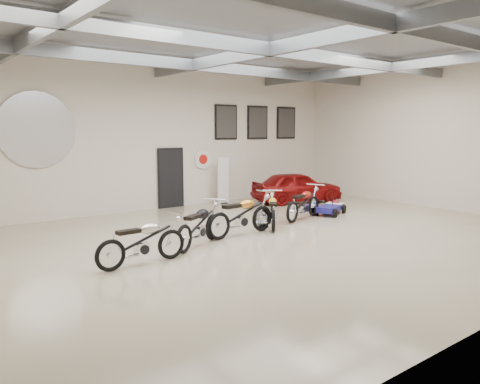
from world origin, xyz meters
TOP-DOWN VIEW (x-y plane):
  - floor at (0.00, 0.00)m, footprint 16.00×12.00m
  - ceiling at (0.00, 0.00)m, footprint 16.00×12.00m
  - back_wall at (0.00, 6.00)m, footprint 16.00×0.02m
  - right_wall at (8.00, 0.00)m, footprint 0.02×12.00m
  - ceiling_beams at (0.00, 0.00)m, footprint 15.80×11.80m
  - door at (0.50, 5.95)m, footprint 0.92×0.08m
  - logo_plaque at (-4.00, 5.95)m, footprint 2.30×0.06m
  - poster_left at (3.00, 5.96)m, footprint 1.05×0.08m
  - poster_mid at (4.60, 5.96)m, footprint 1.05×0.08m
  - poster_right at (6.20, 5.96)m, footprint 1.05×0.08m
  - oil_sign at (1.90, 5.95)m, footprint 0.72×0.10m
  - banner_stand at (2.53, 5.50)m, footprint 0.50×0.21m
  - motorcycle_silver at (-3.62, -0.15)m, footprint 2.05×0.73m
  - motorcycle_black at (-1.82, 0.47)m, footprint 2.11×1.55m
  - motorcycle_gold at (-0.30, 0.76)m, footprint 2.26×0.87m
  - motorcycle_yellow at (1.09, 1.06)m, footprint 1.70×1.86m
  - motorcycle_red at (2.64, 1.35)m, footprint 2.13×1.21m
  - go_kart at (4.10, 1.45)m, footprint 1.74×1.26m
  - vintage_car at (4.97, 4.00)m, footprint 2.40×3.79m

SIDE VIEW (x-z plane):
  - floor at x=0.00m, z-range -0.01..0.01m
  - go_kart at x=4.10m, z-range 0.00..0.58m
  - motorcycle_yellow at x=1.09m, z-range 0.00..1.00m
  - motorcycle_silver at x=-3.62m, z-range 0.00..1.05m
  - motorcycle_red at x=2.64m, z-range 0.00..1.06m
  - motorcycle_black at x=-1.82m, z-range 0.00..1.07m
  - motorcycle_gold at x=-0.30m, z-range 0.00..1.15m
  - vintage_car at x=4.97m, z-range 0.00..1.20m
  - banner_stand at x=2.53m, z-range 0.00..1.81m
  - door at x=0.50m, z-range 0.00..2.10m
  - oil_sign at x=1.90m, z-range 1.34..2.06m
  - back_wall at x=0.00m, z-range 0.00..5.00m
  - right_wall at x=8.00m, z-range 0.00..5.00m
  - logo_plaque at x=-4.00m, z-range 2.22..3.38m
  - poster_left at x=3.00m, z-range 2.42..3.78m
  - poster_mid at x=4.60m, z-range 2.42..3.78m
  - poster_right at x=6.20m, z-range 2.42..3.78m
  - ceiling_beams at x=0.00m, z-range 4.59..4.91m
  - ceiling at x=0.00m, z-range 5.00..5.00m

